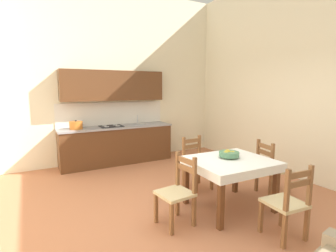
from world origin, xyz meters
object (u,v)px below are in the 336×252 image
dining_chair_kitchen_side (196,164)px  dining_chair_camera_side (287,204)px  dining_chair_window_side (271,169)px  fruit_bowl (229,154)px  kitchen_cabinetry (116,128)px  dining_chair_tv_side (177,192)px  dining_table (230,168)px

dining_chair_kitchen_side → dining_chair_camera_side: bearing=-89.4°
dining_chair_window_side → fruit_bowl: size_ratio=3.10×
kitchen_cabinetry → dining_chair_kitchen_side: bearing=-71.0°
kitchen_cabinetry → dining_chair_tv_side: (-0.17, -3.16, -0.41)m
dining_chair_tv_side → dining_chair_window_side: bearing=2.0°
dining_chair_tv_side → fruit_bowl: size_ratio=3.10×
dining_chair_window_side → dining_chair_camera_side: same height
dining_chair_camera_side → dining_table: bearing=93.0°
dining_chair_kitchen_side → dining_chair_tv_side: size_ratio=1.00×
dining_chair_tv_side → fruit_bowl: bearing=5.7°
dining_chair_window_side → kitchen_cabinetry: bearing=118.9°
dining_chair_kitchen_side → dining_chair_window_side: (0.93, -0.85, 0.00)m
kitchen_cabinetry → dining_table: 3.25m
dining_chair_kitchen_side → dining_chair_window_side: size_ratio=1.00×
dining_chair_kitchen_side → dining_chair_tv_side: 1.32m
dining_chair_tv_side → dining_chair_camera_side: same height
dining_chair_camera_side → fruit_bowl: dining_chair_camera_side is taller
kitchen_cabinetry → dining_chair_camera_side: kitchen_cabinetry is taller
kitchen_cabinetry → dining_chair_window_side: (1.71, -3.10, -0.41)m
dining_chair_kitchen_side → kitchen_cabinetry: bearing=109.0°
dining_chair_kitchen_side → dining_chair_window_side: bearing=-42.4°
dining_chair_tv_side → dining_table: bearing=1.0°
fruit_bowl → dining_chair_kitchen_side: bearing=91.0°
kitchen_cabinetry → dining_chair_tv_side: kitchen_cabinetry is taller
dining_chair_kitchen_side → dining_chair_camera_side: 1.84m
kitchen_cabinetry → dining_chair_tv_side: 3.20m
dining_table → dining_chair_camera_side: 0.96m
kitchen_cabinetry → dining_chair_camera_side: bearing=-79.0°
kitchen_cabinetry → dining_chair_camera_side: 4.19m
dining_chair_window_side → dining_chair_tv_side: bearing=-178.0°
dining_chair_kitchen_side → dining_chair_tv_side: same height
kitchen_cabinetry → dining_chair_window_side: kitchen_cabinetry is taller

